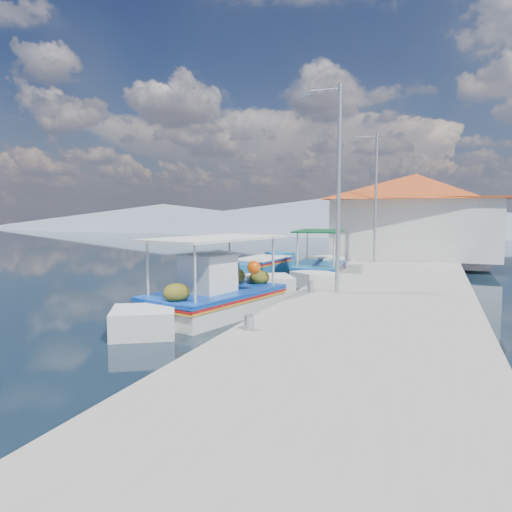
% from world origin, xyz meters
% --- Properties ---
extents(ground, '(160.00, 160.00, 0.00)m').
position_xyz_m(ground, '(0.00, 0.00, 0.00)').
color(ground, black).
rests_on(ground, ground).
extents(quay, '(5.00, 44.00, 0.50)m').
position_xyz_m(quay, '(5.90, 6.00, 0.25)').
color(quay, gray).
rests_on(quay, ground).
extents(bollards, '(0.20, 17.20, 0.30)m').
position_xyz_m(bollards, '(3.80, 5.25, 0.65)').
color(bollards, '#A5A8AD').
rests_on(bollards, quay).
extents(main_caique, '(3.31, 7.12, 2.42)m').
position_xyz_m(main_caique, '(1.55, 0.13, 0.47)').
color(main_caique, silver).
rests_on(main_caique, ground).
extents(caique_green_canopy, '(2.33, 6.22, 2.34)m').
position_xyz_m(caique_green_canopy, '(2.69, 8.00, 0.35)').
color(caique_green_canopy, silver).
rests_on(caique_green_canopy, ground).
extents(caique_blue_hull, '(2.14, 5.84, 1.05)m').
position_xyz_m(caique_blue_hull, '(-0.46, 9.41, 0.28)').
color(caique_blue_hull, '#1A629E').
rests_on(caique_blue_hull, ground).
extents(harbor_building, '(10.49, 10.49, 4.40)m').
position_xyz_m(harbor_building, '(6.20, 15.00, 2.78)').
color(harbor_building, white).
rests_on(harbor_building, quay).
extents(lamp_post_near, '(1.21, 0.14, 6.00)m').
position_xyz_m(lamp_post_near, '(4.51, 2.00, 3.85)').
color(lamp_post_near, '#A5A8AD').
rests_on(lamp_post_near, quay).
extents(lamp_post_far, '(1.21, 0.14, 6.00)m').
position_xyz_m(lamp_post_far, '(4.51, 11.00, 3.85)').
color(lamp_post_far, '#A5A8AD').
rests_on(lamp_post_far, quay).
extents(mountain_ridge, '(171.40, 96.00, 5.50)m').
position_xyz_m(mountain_ridge, '(6.54, 56.00, 2.04)').
color(mountain_ridge, slate).
rests_on(mountain_ridge, ground).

